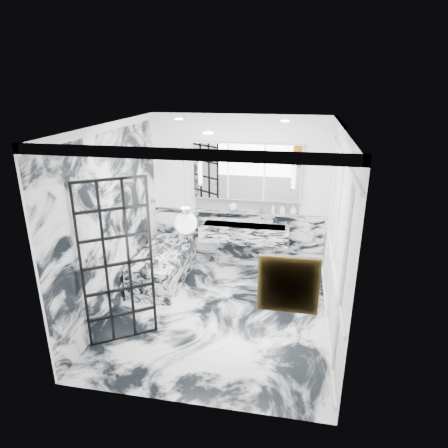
% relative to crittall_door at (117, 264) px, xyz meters
% --- Properties ---
extents(floor, '(3.60, 3.60, 0.00)m').
position_rel_crittall_door_xyz_m(floor, '(1.17, 0.81, -1.12)').
color(floor, silver).
rests_on(floor, ground).
extents(ceiling, '(3.60, 3.60, 0.00)m').
position_rel_crittall_door_xyz_m(ceiling, '(1.17, 0.81, 1.68)').
color(ceiling, white).
rests_on(ceiling, wall_back).
extents(wall_back, '(3.60, 0.00, 3.60)m').
position_rel_crittall_door_xyz_m(wall_back, '(1.17, 2.61, 0.28)').
color(wall_back, white).
rests_on(wall_back, floor).
extents(wall_front, '(3.60, 0.00, 3.60)m').
position_rel_crittall_door_xyz_m(wall_front, '(1.17, -0.99, 0.28)').
color(wall_front, white).
rests_on(wall_front, floor).
extents(wall_left, '(0.00, 3.60, 3.60)m').
position_rel_crittall_door_xyz_m(wall_left, '(-0.43, 0.81, 0.28)').
color(wall_left, white).
rests_on(wall_left, floor).
extents(wall_right, '(0.00, 3.60, 3.60)m').
position_rel_crittall_door_xyz_m(wall_right, '(2.77, 0.81, 0.28)').
color(wall_right, white).
rests_on(wall_right, floor).
extents(marble_clad_back, '(3.18, 0.05, 1.05)m').
position_rel_crittall_door_xyz_m(marble_clad_back, '(1.17, 2.58, -0.59)').
color(marble_clad_back, silver).
rests_on(marble_clad_back, floor).
extents(marble_clad_left, '(0.02, 3.56, 2.68)m').
position_rel_crittall_door_xyz_m(marble_clad_left, '(-0.41, 0.81, 0.22)').
color(marble_clad_left, silver).
rests_on(marble_clad_left, floor).
extents(panel_molding, '(0.03, 3.40, 2.30)m').
position_rel_crittall_door_xyz_m(panel_molding, '(2.75, 0.81, 0.18)').
color(panel_molding, white).
rests_on(panel_molding, floor).
extents(soap_bottle_a, '(0.09, 0.09, 0.19)m').
position_rel_crittall_door_xyz_m(soap_bottle_a, '(1.82, 2.52, 0.07)').
color(soap_bottle_a, '#8C5919').
rests_on(soap_bottle_a, ledge).
extents(soap_bottle_b, '(0.10, 0.10, 0.19)m').
position_rel_crittall_door_xyz_m(soap_bottle_b, '(1.98, 2.52, 0.07)').
color(soap_bottle_b, '#4C4C51').
rests_on(soap_bottle_b, ledge).
extents(soap_bottle_c, '(0.15, 0.15, 0.16)m').
position_rel_crittall_door_xyz_m(soap_bottle_c, '(2.17, 2.52, 0.05)').
color(soap_bottle_c, silver).
rests_on(soap_bottle_c, ledge).
extents(face_pot, '(0.16, 0.16, 0.16)m').
position_rel_crittall_door_xyz_m(face_pot, '(1.09, 2.52, 0.05)').
color(face_pot, white).
rests_on(face_pot, ledge).
extents(amber_bottle, '(0.04, 0.04, 0.10)m').
position_rel_crittall_door_xyz_m(amber_bottle, '(1.60, 2.52, 0.02)').
color(amber_bottle, '#8C5919').
rests_on(amber_bottle, ledge).
extents(flower_vase, '(0.08, 0.08, 0.12)m').
position_rel_crittall_door_xyz_m(flower_vase, '(0.20, 1.01, -0.51)').
color(flower_vase, silver).
rests_on(flower_vase, bathtub).
extents(crittall_door, '(0.75, 0.52, 2.24)m').
position_rel_crittall_door_xyz_m(crittall_door, '(0.00, 0.00, 0.00)').
color(crittall_door, black).
rests_on(crittall_door, floor).
extents(artwork, '(0.47, 0.05, 0.47)m').
position_rel_crittall_door_xyz_m(artwork, '(2.19, -0.95, 0.44)').
color(artwork, '#BE7413').
rests_on(artwork, wall_front).
extents(pendant_light, '(0.24, 0.24, 0.24)m').
position_rel_crittall_door_xyz_m(pendant_light, '(1.06, -0.43, 0.79)').
color(pendant_light, white).
rests_on(pendant_light, ceiling).
extents(trough_sink, '(1.60, 0.45, 0.30)m').
position_rel_crittall_door_xyz_m(trough_sink, '(1.32, 2.36, -0.39)').
color(trough_sink, silver).
rests_on(trough_sink, wall_back).
extents(ledge, '(1.90, 0.14, 0.04)m').
position_rel_crittall_door_xyz_m(ledge, '(1.32, 2.53, -0.05)').
color(ledge, silver).
rests_on(ledge, wall_back).
extents(subway_tile, '(1.90, 0.03, 0.23)m').
position_rel_crittall_door_xyz_m(subway_tile, '(1.32, 2.59, 0.09)').
color(subway_tile, white).
rests_on(subway_tile, wall_back).
extents(mirror_cabinet, '(1.90, 0.16, 1.00)m').
position_rel_crittall_door_xyz_m(mirror_cabinet, '(1.32, 2.53, 0.70)').
color(mirror_cabinet, white).
rests_on(mirror_cabinet, wall_back).
extents(sconce_left, '(0.07, 0.07, 0.40)m').
position_rel_crittall_door_xyz_m(sconce_left, '(0.50, 2.44, 0.66)').
color(sconce_left, white).
rests_on(sconce_left, mirror_cabinet).
extents(sconce_right, '(0.07, 0.07, 0.40)m').
position_rel_crittall_door_xyz_m(sconce_right, '(2.14, 2.44, 0.66)').
color(sconce_right, white).
rests_on(sconce_right, mirror_cabinet).
extents(bathtub, '(0.75, 1.65, 0.55)m').
position_rel_crittall_door_xyz_m(bathtub, '(-0.00, 1.70, -0.84)').
color(bathtub, silver).
rests_on(bathtub, floor).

